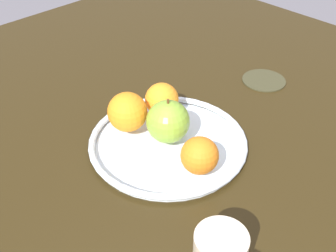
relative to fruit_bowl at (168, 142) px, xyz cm
name	(u,v)px	position (x,y,z in cm)	size (l,w,h in cm)	color
ground_plane	(168,154)	(0.00, 0.00, -2.92)	(148.12, 148.12, 4.00)	#2E230D
fruit_bowl	(168,142)	(0.00, 0.00, 0.00)	(30.07, 30.07, 1.80)	silver
apple	(168,122)	(0.15, -0.11, 4.93)	(8.10, 8.10, 8.90)	#80AB32
orange_back_right	(200,155)	(9.83, -2.22, 4.16)	(6.56, 6.56, 6.56)	orange
orange_front_left	(127,112)	(-7.75, -3.17, 4.72)	(7.67, 7.67, 7.67)	orange
orange_center	(162,100)	(-6.71, 4.88, 4.27)	(6.77, 6.77, 6.77)	orange
ambient_coaster	(264,80)	(-1.19, 32.91, -0.62)	(10.17, 10.17, 0.60)	#3A3821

